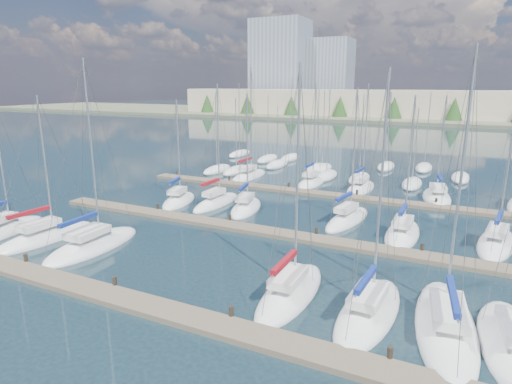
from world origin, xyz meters
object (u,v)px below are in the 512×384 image
at_px(sailboat_f, 446,326).
at_px(sailboat_k, 347,219).
at_px(sailboat_n, 249,176).
at_px(sailboat_l, 402,234).
at_px(sailboat_h, 179,201).
at_px(sailboat_c, 93,245).
at_px(sailboat_b, 46,237).
at_px(sailboat_j, 246,208).
at_px(sailboat_i, 216,202).
at_px(sailboat_o, 311,183).
at_px(sailboat_q, 437,197).
at_px(sailboat_e, 369,312).
at_px(sailboat_p, 361,188).
at_px(sailboat_a, 4,231).
at_px(sailboat_d, 290,292).
at_px(sailboat_m, 496,243).

xyz_separation_m(sailboat_f, sailboat_k, (-8.89, 15.14, 0.01)).
height_order(sailboat_f, sailboat_n, sailboat_n).
distance_m(sailboat_l, sailboat_h, 22.43).
bearing_deg(sailboat_c, sailboat_b, -176.23).
height_order(sailboat_j, sailboat_i, sailboat_i).
relative_size(sailboat_o, sailboat_q, 1.11).
distance_m(sailboat_c, sailboat_k, 21.58).
distance_m(sailboat_f, sailboat_e, 3.79).
height_order(sailboat_l, sailboat_c, sailboat_c).
distance_m(sailboat_o, sailboat_j, 13.56).
relative_size(sailboat_c, sailboat_i, 1.14).
bearing_deg(sailboat_q, sailboat_b, -144.28).
bearing_deg(sailboat_n, sailboat_p, -0.33).
relative_size(sailboat_l, sailboat_j, 1.00).
bearing_deg(sailboat_a, sailboat_q, 30.97).
bearing_deg(sailboat_d, sailboat_b, 178.96).
xyz_separation_m(sailboat_f, sailboat_e, (-3.78, -0.30, 0.01)).
xyz_separation_m(sailboat_f, sailboat_j, (-18.80, 14.36, 0.01)).
relative_size(sailboat_m, sailboat_q, 0.98).
bearing_deg(sailboat_c, sailboat_m, 25.80).
height_order(sailboat_l, sailboat_o, sailboat_o).
bearing_deg(sailboat_p, sailboat_a, -126.40).
relative_size(sailboat_h, sailboat_k, 0.90).
height_order(sailboat_o, sailboat_n, sailboat_n).
xyz_separation_m(sailboat_a, sailboat_c, (9.10, 0.93, -0.00)).
relative_size(sailboat_a, sailboat_j, 0.99).
bearing_deg(sailboat_j, sailboat_n, 103.98).
relative_size(sailboat_l, sailboat_c, 0.82).
height_order(sailboat_f, sailboat_a, sailboat_f).
bearing_deg(sailboat_o, sailboat_i, -113.04).
distance_m(sailboat_m, sailboat_d, 18.24).
height_order(sailboat_l, sailboat_f, sailboat_f).
height_order(sailboat_p, sailboat_n, sailboat_n).
distance_m(sailboat_m, sailboat_j, 21.67).
distance_m(sailboat_f, sailboat_a, 33.71).
xyz_separation_m(sailboat_j, sailboat_e, (15.02, -14.67, -0.00)).
bearing_deg(sailboat_k, sailboat_l, -11.80).
xyz_separation_m(sailboat_d, sailboat_n, (-16.97, 27.91, 0.01)).
bearing_deg(sailboat_f, sailboat_a, 173.95).
bearing_deg(sailboat_i, sailboat_d, -45.06).
relative_size(sailboat_d, sailboat_n, 0.93).
bearing_deg(sailboat_p, sailboat_i, -130.00).
xyz_separation_m(sailboat_l, sailboat_n, (-21.44, 14.50, 0.02)).
bearing_deg(sailboat_b, sailboat_e, 4.12).
bearing_deg(sailboat_f, sailboat_k, 113.41).
distance_m(sailboat_b, sailboat_k, 25.48).
height_order(sailboat_b, sailboat_e, sailboat_e).
relative_size(sailboat_a, sailboat_k, 0.95).
xyz_separation_m(sailboat_e, sailboat_i, (-18.69, 15.08, 0.01)).
xyz_separation_m(sailboat_l, sailboat_d, (-4.47, -13.41, 0.00)).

